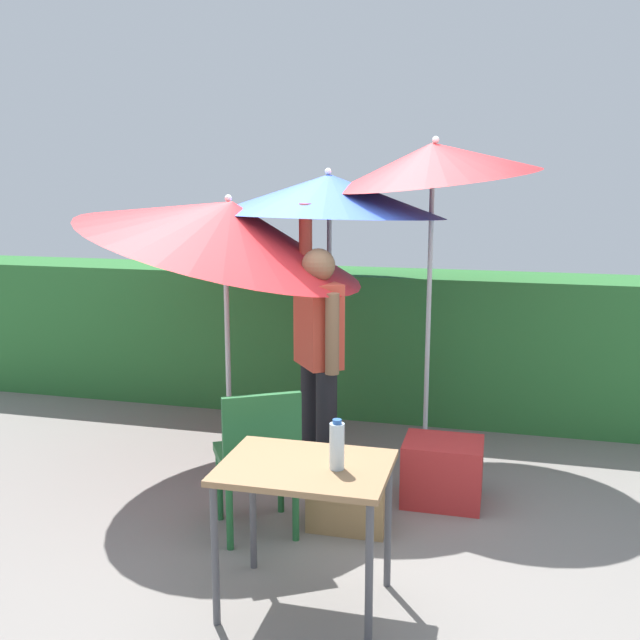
{
  "coord_description": "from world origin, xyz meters",
  "views": [
    {
      "loc": [
        1.21,
        -4.43,
        2.07
      ],
      "look_at": [
        0.0,
        0.3,
        1.1
      ],
      "focal_mm": 41.3,
      "sensor_mm": 36.0,
      "label": 1
    }
  ],
  "objects_px": {
    "cooler_box": "(443,471)",
    "umbrella_orange": "(227,226)",
    "crate_cardboard": "(349,499)",
    "chair_plastic": "(258,452)",
    "bottle_water": "(337,445)",
    "folding_table": "(305,482)",
    "umbrella_rainbow": "(434,162)",
    "umbrella_yellow": "(329,196)",
    "person_vendor": "(318,348)"
  },
  "relations": [
    {
      "from": "umbrella_orange",
      "to": "person_vendor",
      "type": "relative_size",
      "value": 1.14
    },
    {
      "from": "umbrella_yellow",
      "to": "person_vendor",
      "type": "bearing_deg",
      "value": -81.13
    },
    {
      "from": "umbrella_orange",
      "to": "chair_plastic",
      "type": "relative_size",
      "value": 2.41
    },
    {
      "from": "umbrella_yellow",
      "to": "person_vendor",
      "type": "relative_size",
      "value": 1.13
    },
    {
      "from": "umbrella_orange",
      "to": "umbrella_yellow",
      "type": "bearing_deg",
      "value": 45.13
    },
    {
      "from": "umbrella_orange",
      "to": "crate_cardboard",
      "type": "xyz_separation_m",
      "value": [
        1.05,
        -0.79,
        -1.55
      ]
    },
    {
      "from": "umbrella_yellow",
      "to": "chair_plastic",
      "type": "relative_size",
      "value": 2.38
    },
    {
      "from": "crate_cardboard",
      "to": "umbrella_orange",
      "type": "bearing_deg",
      "value": 142.96
    },
    {
      "from": "person_vendor",
      "to": "crate_cardboard",
      "type": "height_order",
      "value": "person_vendor"
    },
    {
      "from": "cooler_box",
      "to": "crate_cardboard",
      "type": "relative_size",
      "value": 1.08
    },
    {
      "from": "umbrella_rainbow",
      "to": "folding_table",
      "type": "distance_m",
      "value": 2.78
    },
    {
      "from": "person_vendor",
      "to": "umbrella_rainbow",
      "type": "bearing_deg",
      "value": 53.39
    },
    {
      "from": "umbrella_rainbow",
      "to": "bottle_water",
      "type": "height_order",
      "value": "umbrella_rainbow"
    },
    {
      "from": "cooler_box",
      "to": "umbrella_yellow",
      "type": "bearing_deg",
      "value": 137.12
    },
    {
      "from": "umbrella_orange",
      "to": "cooler_box",
      "type": "distance_m",
      "value": 2.19
    },
    {
      "from": "chair_plastic",
      "to": "folding_table",
      "type": "bearing_deg",
      "value": -53.68
    },
    {
      "from": "umbrella_rainbow",
      "to": "umbrella_yellow",
      "type": "xyz_separation_m",
      "value": [
        -0.76,
        -0.08,
        -0.24
      ]
    },
    {
      "from": "crate_cardboard",
      "to": "bottle_water",
      "type": "bearing_deg",
      "value": -82.04
    },
    {
      "from": "umbrella_rainbow",
      "to": "umbrella_orange",
      "type": "bearing_deg",
      "value": -153.78
    },
    {
      "from": "umbrella_rainbow",
      "to": "umbrella_yellow",
      "type": "relative_size",
      "value": 1.15
    },
    {
      "from": "bottle_water",
      "to": "crate_cardboard",
      "type": "bearing_deg",
      "value": 97.96
    },
    {
      "from": "crate_cardboard",
      "to": "cooler_box",
      "type": "bearing_deg",
      "value": 43.01
    },
    {
      "from": "umbrella_rainbow",
      "to": "person_vendor",
      "type": "height_order",
      "value": "umbrella_rainbow"
    },
    {
      "from": "crate_cardboard",
      "to": "folding_table",
      "type": "relative_size",
      "value": 0.57
    },
    {
      "from": "chair_plastic",
      "to": "bottle_water",
      "type": "bearing_deg",
      "value": -45.82
    },
    {
      "from": "cooler_box",
      "to": "umbrella_orange",
      "type": "bearing_deg",
      "value": 168.47
    },
    {
      "from": "bottle_water",
      "to": "chair_plastic",
      "type": "bearing_deg",
      "value": 134.18
    },
    {
      "from": "umbrella_yellow",
      "to": "folding_table",
      "type": "xyz_separation_m",
      "value": [
        0.43,
        -2.23,
        -1.28
      ]
    },
    {
      "from": "umbrella_yellow",
      "to": "bottle_water",
      "type": "xyz_separation_m",
      "value": [
        0.59,
        -2.24,
        -1.08
      ]
    },
    {
      "from": "folding_table",
      "to": "umbrella_orange",
      "type": "bearing_deg",
      "value": 121.63
    },
    {
      "from": "umbrella_orange",
      "to": "bottle_water",
      "type": "relative_size",
      "value": 8.95
    },
    {
      "from": "umbrella_rainbow",
      "to": "folding_table",
      "type": "relative_size",
      "value": 3.03
    },
    {
      "from": "umbrella_rainbow",
      "to": "folding_table",
      "type": "height_order",
      "value": "umbrella_rainbow"
    },
    {
      "from": "umbrella_orange",
      "to": "chair_plastic",
      "type": "height_order",
      "value": "umbrella_orange"
    },
    {
      "from": "umbrella_orange",
      "to": "folding_table",
      "type": "height_order",
      "value": "umbrella_orange"
    },
    {
      "from": "person_vendor",
      "to": "bottle_water",
      "type": "distance_m",
      "value": 1.53
    },
    {
      "from": "umbrella_orange",
      "to": "bottle_water",
      "type": "height_order",
      "value": "umbrella_orange"
    },
    {
      "from": "umbrella_rainbow",
      "to": "chair_plastic",
      "type": "distance_m",
      "value": 2.49
    },
    {
      "from": "cooler_box",
      "to": "crate_cardboard",
      "type": "distance_m",
      "value": 0.7
    },
    {
      "from": "umbrella_orange",
      "to": "crate_cardboard",
      "type": "distance_m",
      "value": 2.03
    },
    {
      "from": "umbrella_yellow",
      "to": "folding_table",
      "type": "relative_size",
      "value": 2.65
    },
    {
      "from": "cooler_box",
      "to": "bottle_water",
      "type": "distance_m",
      "value": 1.53
    },
    {
      "from": "umbrella_rainbow",
      "to": "umbrella_orange",
      "type": "xyz_separation_m",
      "value": [
        -1.35,
        -0.66,
        -0.44
      ]
    },
    {
      "from": "bottle_water",
      "to": "cooler_box",
      "type": "bearing_deg",
      "value": 73.91
    },
    {
      "from": "person_vendor",
      "to": "chair_plastic",
      "type": "bearing_deg",
      "value": -99.59
    },
    {
      "from": "folding_table",
      "to": "bottle_water",
      "type": "height_order",
      "value": "bottle_water"
    },
    {
      "from": "umbrella_orange",
      "to": "crate_cardboard",
      "type": "bearing_deg",
      "value": -37.04
    },
    {
      "from": "chair_plastic",
      "to": "bottle_water",
      "type": "distance_m",
      "value": 0.93
    },
    {
      "from": "umbrella_yellow",
      "to": "chair_plastic",
      "type": "bearing_deg",
      "value": -90.66
    },
    {
      "from": "chair_plastic",
      "to": "folding_table",
      "type": "height_order",
      "value": "chair_plastic"
    }
  ]
}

